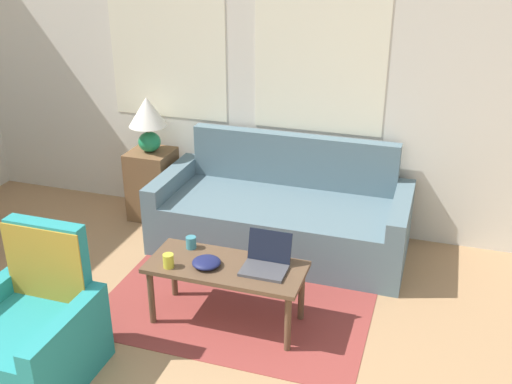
# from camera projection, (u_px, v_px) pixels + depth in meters

# --- Properties ---
(wall_back) EXTENTS (6.47, 0.06, 2.60)m
(wall_back) POSITION_uv_depth(u_px,v_px,m) (250.00, 78.00, 5.15)
(wall_back) COLOR silver
(wall_back) RESTS_ON ground_plane
(rug) EXTENTS (1.91, 2.01, 0.01)m
(rug) POSITION_uv_depth(u_px,v_px,m) (252.00, 279.00, 4.63)
(rug) COLOR brown
(rug) RESTS_ON ground_plane
(couch) EXTENTS (2.08, 0.91, 0.89)m
(couch) POSITION_uv_depth(u_px,v_px,m) (282.00, 216.00, 5.04)
(couch) COLOR slate
(couch) RESTS_ON ground_plane
(armchair) EXTENTS (0.71, 0.74, 0.91)m
(armchair) POSITION_uv_depth(u_px,v_px,m) (31.00, 338.00, 3.56)
(armchair) COLOR teal
(armchair) RESTS_ON ground_plane
(side_table) EXTENTS (0.38, 0.38, 0.64)m
(side_table) POSITION_uv_depth(u_px,v_px,m) (153.00, 184.00, 5.54)
(side_table) COLOR brown
(side_table) RESTS_ON ground_plane
(table_lamp) EXTENTS (0.34, 0.34, 0.50)m
(table_lamp) POSITION_uv_depth(u_px,v_px,m) (148.00, 118.00, 5.28)
(table_lamp) COLOR #1E8451
(table_lamp) RESTS_ON side_table
(coffee_table) EXTENTS (1.06, 0.46, 0.44)m
(coffee_table) POSITION_uv_depth(u_px,v_px,m) (226.00, 272.00, 4.00)
(coffee_table) COLOR brown
(coffee_table) RESTS_ON ground_plane
(laptop) EXTENTS (0.29, 0.27, 0.23)m
(laptop) POSITION_uv_depth(u_px,v_px,m) (266.00, 261.00, 3.92)
(laptop) COLOR #47474C
(laptop) RESTS_ON coffee_table
(cup_navy) EXTENTS (0.07, 0.07, 0.09)m
(cup_navy) POSITION_uv_depth(u_px,v_px,m) (191.00, 243.00, 4.17)
(cup_navy) COLOR teal
(cup_navy) RESTS_ON coffee_table
(cup_yellow) EXTENTS (0.07, 0.07, 0.09)m
(cup_yellow) POSITION_uv_depth(u_px,v_px,m) (168.00, 261.00, 3.94)
(cup_yellow) COLOR gold
(cup_yellow) RESTS_ON coffee_table
(snack_bowl) EXTENTS (0.19, 0.19, 0.06)m
(snack_bowl) POSITION_uv_depth(u_px,v_px,m) (206.00, 262.00, 3.96)
(snack_bowl) COLOR #191E4C
(snack_bowl) RESTS_ON coffee_table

